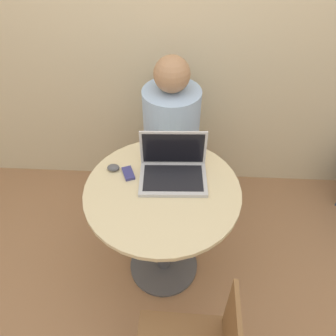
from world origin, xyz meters
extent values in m
plane|color=#9E704C|center=(0.00, 0.00, 0.00)|extent=(12.00, 12.00, 0.00)
cube|color=beige|center=(0.00, 0.89, 1.30)|extent=(7.00, 0.05, 2.60)
cylinder|color=#4C4C51|center=(0.00, 0.00, 0.01)|extent=(0.44, 0.44, 0.02)
cylinder|color=#4C4C51|center=(0.00, 0.00, 0.38)|extent=(0.08, 0.08, 0.71)
cylinder|color=beige|center=(0.00, 0.00, 0.74)|extent=(0.80, 0.80, 0.02)
cube|color=#B7B7BC|center=(0.05, 0.06, 0.77)|extent=(0.36, 0.25, 0.02)
cube|color=black|center=(0.05, 0.06, 0.78)|extent=(0.31, 0.20, 0.00)
cube|color=#B7B7BC|center=(0.05, 0.18, 0.88)|extent=(0.35, 0.03, 0.21)
cube|color=black|center=(0.05, 0.17, 0.88)|extent=(0.32, 0.02, 0.19)
cube|color=navy|center=(-0.19, 0.09, 0.76)|extent=(0.08, 0.11, 0.02)
ellipsoid|color=#4C4C51|center=(-0.27, 0.13, 0.77)|extent=(0.07, 0.05, 0.03)
cylinder|color=brown|center=(-0.06, -0.50, 0.21)|extent=(0.04, 0.04, 0.42)
cube|color=brown|center=(0.04, 0.74, 0.23)|extent=(0.41, 0.55, 0.46)
cylinder|color=#9EBCE5|center=(0.02, 0.61, 0.71)|extent=(0.37, 0.37, 0.50)
sphere|color=#A87A56|center=(0.02, 0.61, 1.07)|extent=(0.22, 0.22, 0.22)
camera|label=1|loc=(0.09, -1.12, 1.98)|focal=35.00mm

